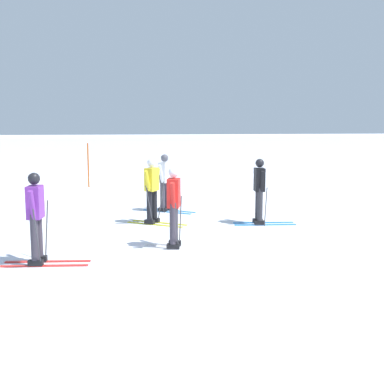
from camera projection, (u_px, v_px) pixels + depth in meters
The scene contains 8 objects.
ground_plane at pixel (233, 260), 9.08m from camera, with size 120.00×120.00×0.00m, color silver.
far_snow_ridge at pixel (137, 153), 27.37m from camera, with size 80.00×6.55×1.99m, color silver.
skier_black at pixel (260, 189), 12.24m from camera, with size 1.64×0.99×1.71m.
skier_white at pixel (165, 181), 14.14m from camera, with size 1.48×1.29×1.71m.
skier_yellow at pixel (152, 189), 12.32m from camera, with size 1.51×1.24×1.71m.
skier_purple at pixel (36, 216), 8.66m from camera, with size 1.64×0.99×1.71m.
skier_red at pixel (174, 205), 9.84m from camera, with size 1.64×0.96×1.71m.
trail_marker_pole at pixel (88, 165), 19.75m from camera, with size 0.06×0.06×1.84m, color #C65614.
Camera 1 is at (-2.60, -8.45, 2.55)m, focal length 44.28 mm.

